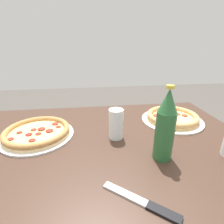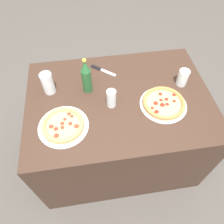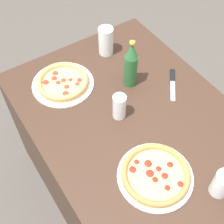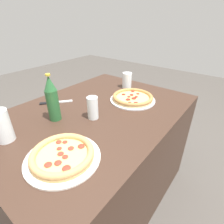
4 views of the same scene
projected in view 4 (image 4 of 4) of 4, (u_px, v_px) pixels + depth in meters
name	position (u px, v px, depth m)	size (l,w,h in m)	color
ground_plane	(99.00, 191.00, 1.46)	(8.00, 8.00, 0.00)	#4C4742
table	(97.00, 157.00, 1.27)	(1.27, 0.90, 0.76)	#3D281E
pizza_margherita	(133.00, 98.00, 1.21)	(0.31, 0.31, 0.04)	silver
pizza_salami	(63.00, 155.00, 0.72)	(0.31, 0.31, 0.04)	silver
glass_lemonade	(93.00, 109.00, 0.98)	(0.06, 0.06, 0.13)	white
glass_orange_juice	(127.00, 81.00, 1.41)	(0.07, 0.07, 0.12)	white
glass_water	(2.00, 127.00, 0.80)	(0.08, 0.08, 0.16)	white
beer_bottle	(52.00, 99.00, 0.94)	(0.07, 0.07, 0.26)	#286033
knife	(55.00, 102.00, 1.18)	(0.18, 0.15, 0.01)	black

